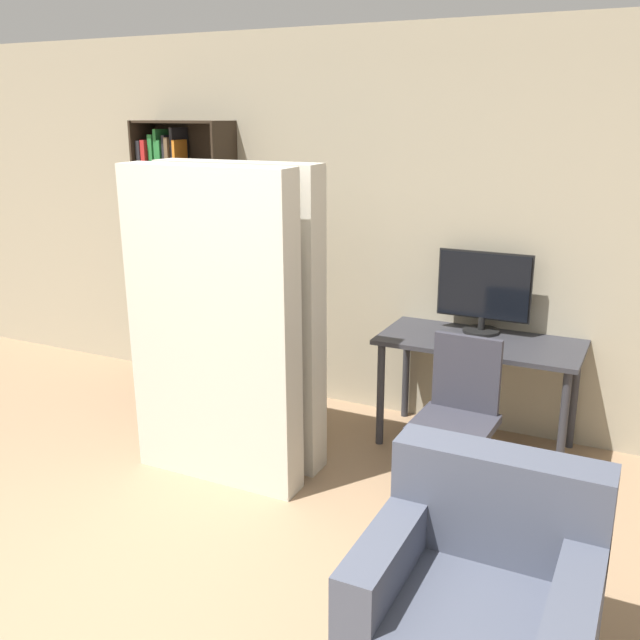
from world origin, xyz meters
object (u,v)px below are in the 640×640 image
(bookshelf, at_px, (181,258))
(mattress_near, at_px, (213,330))
(mattress_far, at_px, (243,316))
(armchair, at_px, (480,604))
(monitor, at_px, (484,290))
(office_chair, at_px, (456,433))

(bookshelf, bearing_deg, mattress_near, -47.55)
(bookshelf, relative_size, mattress_far, 1.11)
(bookshelf, relative_size, armchair, 2.44)
(monitor, height_order, bookshelf, bookshelf)
(bookshelf, height_order, armchair, bookshelf)
(office_chair, xyz_separation_m, mattress_near, (-1.32, -0.47, 0.57))
(monitor, distance_m, mattress_near, 1.79)
(monitor, distance_m, office_chair, 1.04)
(office_chair, distance_m, mattress_far, 1.45)
(bookshelf, relative_size, mattress_near, 1.11)
(monitor, bearing_deg, mattress_near, -134.39)
(monitor, relative_size, mattress_far, 0.33)
(mattress_near, bearing_deg, bookshelf, 132.45)
(office_chair, bearing_deg, monitor, 95.32)
(armchair, bearing_deg, mattress_far, 146.13)
(monitor, height_order, mattress_near, mattress_near)
(mattress_near, height_order, armchair, mattress_near)
(monitor, xyz_separation_m, mattress_near, (-1.25, -1.27, -0.09))
(mattress_near, distance_m, armchair, 2.10)
(bookshelf, distance_m, mattress_far, 1.52)
(office_chair, bearing_deg, armchair, -70.70)
(monitor, height_order, armchair, monitor)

